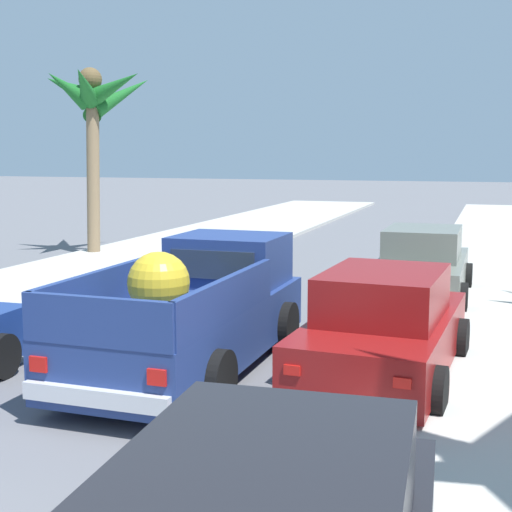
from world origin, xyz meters
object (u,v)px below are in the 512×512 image
pickup_truck (196,313)px  car_left_near (384,329)px  car_left_mid (422,266)px  palm_tree_left_back (94,103)px

pickup_truck → car_left_near: pickup_truck is taller
car_left_mid → palm_tree_left_back: bearing=159.5°
car_left_mid → pickup_truck: bearing=-113.7°
car_left_mid → palm_tree_left_back: palm_tree_left_back is taller
pickup_truck → car_left_near: bearing=5.9°
palm_tree_left_back → car_left_mid: bearing=-20.5°
pickup_truck → car_left_mid: bearing=66.3°
car_left_mid → car_left_near: bearing=-89.5°
car_left_near → car_left_mid: bearing=90.5°
pickup_truck → palm_tree_left_back: (-7.54, 9.88, 3.80)m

